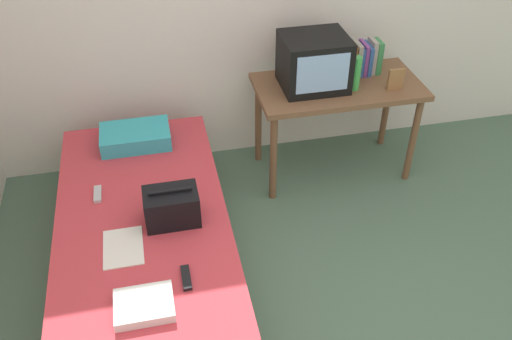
{
  "coord_description": "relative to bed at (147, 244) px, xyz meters",
  "views": [
    {
      "loc": [
        -0.79,
        -1.63,
        2.59
      ],
      "look_at": [
        -0.23,
        0.92,
        0.57
      ],
      "focal_mm": 38.25,
      "sensor_mm": 36.0,
      "label": 1
    }
  ],
  "objects": [
    {
      "name": "handbag",
      "position": [
        0.17,
        -0.09,
        0.34
      ],
      "size": [
        0.3,
        0.2,
        0.22
      ],
      "color": "black",
      "rests_on": "bed"
    },
    {
      "name": "remote_dark",
      "position": [
        0.2,
        -0.54,
        0.25
      ],
      "size": [
        0.04,
        0.16,
        0.02
      ],
      "primitive_type": "cube",
      "color": "black",
      "rests_on": "bed"
    },
    {
      "name": "pillow",
      "position": [
        0.0,
        0.72,
        0.3
      ],
      "size": [
        0.46,
        0.3,
        0.11
      ],
      "primitive_type": "cube",
      "color": "#33A8B7",
      "rests_on": "bed"
    },
    {
      "name": "book_row",
      "position": [
        1.66,
        0.9,
        0.62
      ],
      "size": [
        0.22,
        0.17,
        0.25
      ],
      "color": "#CC7233",
      "rests_on": "desk"
    },
    {
      "name": "desk",
      "position": [
        1.43,
        0.77,
        0.41
      ],
      "size": [
        1.16,
        0.6,
        0.74
      ],
      "color": "brown",
      "rests_on": "ground"
    },
    {
      "name": "water_bottle",
      "position": [
        1.51,
        0.68,
        0.62
      ],
      "size": [
        0.07,
        0.07,
        0.24
      ],
      "primitive_type": "cylinder",
      "color": "green",
      "rests_on": "desk"
    },
    {
      "name": "folded_towel",
      "position": [
        -0.02,
        -0.68,
        0.27
      ],
      "size": [
        0.28,
        0.22,
        0.05
      ],
      "primitive_type": "cube",
      "color": "white",
      "rests_on": "bed"
    },
    {
      "name": "picture_frame",
      "position": [
        1.78,
        0.62,
        0.58
      ],
      "size": [
        0.11,
        0.02,
        0.15
      ],
      "primitive_type": "cube",
      "color": "olive",
      "rests_on": "desk"
    },
    {
      "name": "bed",
      "position": [
        0.0,
        0.0,
        0.0
      ],
      "size": [
        1.0,
        2.0,
        0.48
      ],
      "color": "brown",
      "rests_on": "ground"
    },
    {
      "name": "tv",
      "position": [
        1.25,
        0.79,
        0.68
      ],
      "size": [
        0.44,
        0.39,
        0.36
      ],
      "color": "black",
      "rests_on": "desk"
    },
    {
      "name": "remote_silver",
      "position": [
        -0.24,
        0.22,
        0.25
      ],
      "size": [
        0.04,
        0.14,
        0.02
      ],
      "primitive_type": "cube",
      "color": "#B7B7BC",
      "rests_on": "bed"
    },
    {
      "name": "magazine",
      "position": [
        -0.11,
        -0.25,
        0.25
      ],
      "size": [
        0.21,
        0.29,
        0.01
      ],
      "primitive_type": "cube",
      "color": "white",
      "rests_on": "bed"
    }
  ]
}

